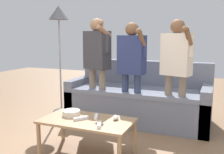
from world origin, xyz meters
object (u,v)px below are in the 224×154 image
Objects in this scene: player_center at (132,63)px; game_remote_wand_far at (99,125)px; floor_lamp at (59,21)px; player_left at (97,58)px; game_remote_wand_near at (81,118)px; coffee_table at (87,124)px; player_right at (176,63)px; snack_bowl at (71,113)px; game_remote_wand_spare at (96,117)px; game_remote_nunchuk at (116,118)px; couch at (139,100)px.

player_center is 8.93× the size of game_remote_wand_far.
floor_lamp is 1.15× the size of player_left.
floor_lamp is at bearing 130.42° from game_remote_wand_near.
coffee_table is 1.16m from player_center.
game_remote_wand_near is (-0.83, -1.04, -0.53)m from player_right.
coffee_table is 5.01× the size of snack_bowl.
floor_lamp is 2.04m from game_remote_wand_spare.
player_left reaches higher than player_right.
player_center is (1.34, -0.28, -0.60)m from floor_lamp.
coffee_table is at bearing 148.06° from game_remote_wand_far.
coffee_table is 0.66× the size of player_right.
game_remote_wand_spare is at bearing 4.93° from snack_bowl.
player_right is 1.27m from game_remote_wand_spare.
player_left is 1.19m from game_remote_wand_spare.
game_remote_wand_near is (-0.35, -0.14, -0.01)m from game_remote_nunchuk.
snack_bowl is at bearing -113.45° from player_center.
game_remote_wand_spare is at bearing -43.82° from floor_lamp.
floor_lamp is 11.67× the size of game_remote_wand_near.
game_remote_wand_near is 0.92× the size of game_remote_wand_far.
coffee_table is 0.68× the size of player_center.
game_remote_nunchuk is at bearing 71.38° from game_remote_wand_far.
couch is 0.91m from player_left.
coffee_table is 1.27m from player_left.
snack_bowl is 0.14× the size of player_center.
snack_bowl is 1.28× the size of game_remote_wand_spare.
game_remote_wand_near is at bearing -100.29° from couch.
game_remote_nunchuk is 0.58× the size of game_remote_wand_near.
snack_bowl is at bearing -108.22° from couch.
player_right is (0.77, 1.01, 0.59)m from coffee_table.
game_remote_wand_far is (-0.08, -0.24, -0.01)m from game_remote_nunchuk.
player_left is at bearing 109.69° from coffee_table.
game_remote_wand_spare is (-0.12, -1.25, 0.10)m from couch.
game_remote_wand_far is at bearing -108.62° from game_remote_nunchuk.
game_remote_nunchuk is at bearing -82.45° from player_center.
floor_lamp is at bearing 172.19° from player_right.
snack_bowl is 0.20m from game_remote_wand_near.
snack_bowl is 1.13m from player_center.
game_remote_wand_near is 0.29m from game_remote_wand_far.
snack_bowl is 0.48m from game_remote_wand_far.
game_remote_nunchuk is at bearing -38.58° from floor_lamp.
game_remote_wand_far is at bearing -88.19° from player_center.
floor_lamp is at bearing 134.40° from game_remote_wand_far.
player_left is at bearing 114.78° from game_remote_wand_spare.
player_center is (0.17, 1.00, 0.57)m from coffee_table.
game_remote_nunchuk is 0.38m from game_remote_wand_near.
couch is at bearing 2.88° from floor_lamp.
couch is at bearing 82.02° from coffee_table.
game_remote_wand_far is at bearing -57.32° from game_remote_wand_spare.
snack_bowl is 0.13× the size of player_left.
couch is 1.24m from game_remote_nunchuk.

